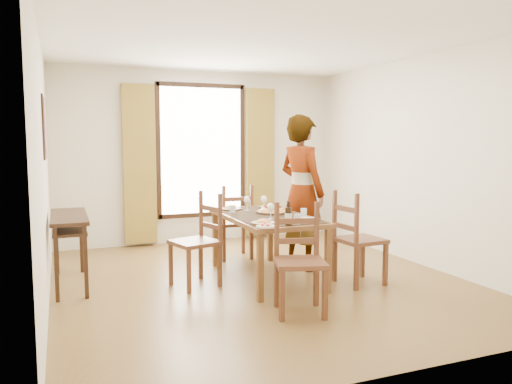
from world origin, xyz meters
name	(u,v)px	position (x,y,z in m)	size (l,w,h in m)	color
ground	(259,281)	(0.00, 0.00, 0.00)	(5.00, 5.00, 0.00)	#493016
room_shell	(255,147)	(0.00, 0.13, 1.54)	(4.60, 5.10, 2.74)	beige
console_table	(69,225)	(-2.03, 0.60, 0.68)	(0.38, 1.20, 0.80)	#301D10
dining_table	(266,221)	(0.11, 0.07, 0.69)	(0.89, 1.67, 0.76)	brown
chair_west	(198,243)	(-0.70, 0.09, 0.48)	(0.57, 0.57, 1.04)	#57331D
chair_north	(235,224)	(0.10, 1.17, 0.47)	(0.48, 0.48, 1.02)	#57331D
chair_south	(299,262)	(-0.04, -1.11, 0.48)	(0.57, 0.57, 1.03)	#57331D
chair_east	(357,241)	(0.98, -0.52, 0.49)	(0.51, 0.51, 1.06)	#57331D
man	(302,192)	(0.72, 0.36, 0.97)	(0.65, 0.81, 1.93)	#959A9D
plate_sw	(263,221)	(-0.16, -0.51, 0.78)	(0.27, 0.27, 0.05)	silver
plate_se	(308,218)	(0.39, -0.46, 0.78)	(0.27, 0.27, 0.05)	silver
plate_nw	(231,207)	(-0.13, 0.63, 0.78)	(0.27, 0.27, 0.05)	silver
plate_ne	(269,206)	(0.38, 0.59, 0.78)	(0.27, 0.27, 0.05)	silver
pasta_platter	(272,209)	(0.24, 0.17, 0.81)	(0.40, 0.40, 0.10)	#C56519
caprese_plate	(266,225)	(-0.21, -0.70, 0.78)	(0.20, 0.20, 0.04)	silver
wine_glass_a	(271,211)	(0.03, -0.27, 0.85)	(0.08, 0.08, 0.18)	white
wine_glass_b	(264,203)	(0.23, 0.43, 0.85)	(0.08, 0.08, 0.18)	white
wine_glass_c	(247,203)	(0.02, 0.45, 0.85)	(0.08, 0.08, 0.18)	white
tumbler_a	(304,213)	(0.44, -0.26, 0.81)	(0.07, 0.07, 0.10)	silver
tumbler_b	(232,209)	(-0.20, 0.36, 0.81)	(0.07, 0.07, 0.10)	silver
tumbler_c	(297,219)	(0.17, -0.63, 0.81)	(0.07, 0.07, 0.10)	silver
wine_bottle	(288,213)	(0.05, -0.67, 0.88)	(0.07, 0.07, 0.25)	black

